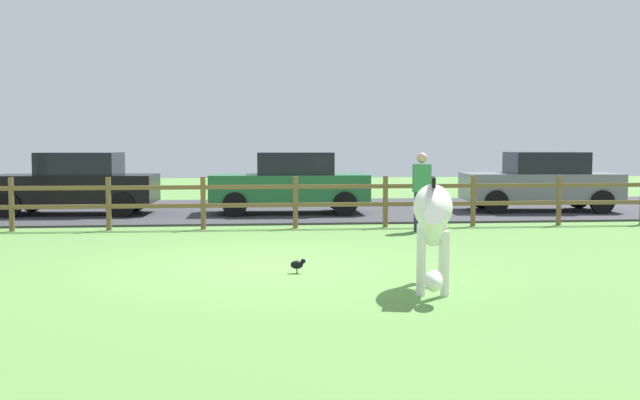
% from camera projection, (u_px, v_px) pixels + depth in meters
% --- Properties ---
extents(ground_plane, '(60.00, 60.00, 0.00)m').
position_uv_depth(ground_plane, '(264.00, 266.00, 11.06)').
color(ground_plane, '#5B8C42').
extents(parking_asphalt, '(28.00, 7.40, 0.05)m').
position_uv_depth(parking_asphalt, '(254.00, 210.00, 20.28)').
color(parking_asphalt, '#38383D').
rests_on(parking_asphalt, ground_plane).
extents(paddock_fence, '(21.79, 0.11, 1.12)m').
position_uv_depth(paddock_fence, '(250.00, 199.00, 15.95)').
color(paddock_fence, brown).
rests_on(paddock_fence, ground_plane).
extents(zebra, '(0.75, 1.91, 1.41)m').
position_uv_depth(zebra, '(433.00, 216.00, 9.12)').
color(zebra, white).
rests_on(zebra, ground_plane).
extents(crow_on_grass, '(0.21, 0.10, 0.20)m').
position_uv_depth(crow_on_grass, '(298.00, 264.00, 10.44)').
color(crow_on_grass, black).
rests_on(crow_on_grass, ground_plane).
extents(parked_car_grey, '(4.14, 2.18, 1.56)m').
position_uv_depth(parked_car_grey, '(541.00, 181.00, 19.73)').
color(parked_car_grey, slate).
rests_on(parked_car_grey, parking_asphalt).
extents(parked_car_black, '(4.08, 2.04, 1.56)m').
position_uv_depth(parked_car_black, '(76.00, 183.00, 18.76)').
color(parked_car_black, black).
rests_on(parked_car_black, parking_asphalt).
extents(parked_car_green, '(4.03, 1.94, 1.56)m').
position_uv_depth(parked_car_green, '(290.00, 182.00, 19.03)').
color(parked_car_green, '#236B38').
rests_on(parked_car_green, parking_asphalt).
extents(visitor_near_fence, '(0.37, 0.24, 1.64)m').
position_uv_depth(visitor_near_fence, '(422.00, 188.00, 15.46)').
color(visitor_near_fence, '#232847').
rests_on(visitor_near_fence, ground_plane).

